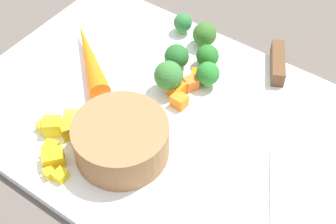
# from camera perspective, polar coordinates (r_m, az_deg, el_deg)

# --- Properties ---
(ground_plane) EXTENTS (4.00, 4.00, 0.00)m
(ground_plane) POSITION_cam_1_polar(r_m,az_deg,el_deg) (0.59, 0.00, -1.40)
(ground_plane) COLOR #575048
(cutting_board) EXTENTS (0.50, 0.34, 0.01)m
(cutting_board) POSITION_cam_1_polar(r_m,az_deg,el_deg) (0.59, 0.00, -1.02)
(cutting_board) COLOR white
(cutting_board) RESTS_ON ground_plane
(prep_bowl) EXTENTS (0.11, 0.11, 0.04)m
(prep_bowl) POSITION_cam_1_polar(r_m,az_deg,el_deg) (0.54, -5.49, -3.24)
(prep_bowl) COLOR olive
(prep_bowl) RESTS_ON cutting_board
(chef_knife) EXTENTS (0.18, 0.31, 0.02)m
(chef_knife) POSITION_cam_1_polar(r_m,az_deg,el_deg) (0.60, 12.78, 0.69)
(chef_knife) COLOR silver
(chef_knife) RESTS_ON cutting_board
(whole_carrot) EXTENTS (0.13, 0.10, 0.03)m
(whole_carrot) POSITION_cam_1_polar(r_m,az_deg,el_deg) (0.65, -9.17, 6.44)
(whole_carrot) COLOR orange
(whole_carrot) RESTS_ON cutting_board
(carrot_dice_0) EXTENTS (0.02, 0.02, 0.02)m
(carrot_dice_0) POSITION_cam_1_polar(r_m,az_deg,el_deg) (0.61, 2.68, 3.38)
(carrot_dice_0) COLOR orange
(carrot_dice_0) RESTS_ON cutting_board
(carrot_dice_1) EXTENTS (0.02, 0.02, 0.02)m
(carrot_dice_1) POSITION_cam_1_polar(r_m,az_deg,el_deg) (0.61, 1.06, 2.71)
(carrot_dice_1) COLOR orange
(carrot_dice_1) RESTS_ON cutting_board
(carrot_dice_2) EXTENTS (0.02, 0.02, 0.01)m
(carrot_dice_2) POSITION_cam_1_polar(r_m,az_deg,el_deg) (0.63, 4.51, 4.00)
(carrot_dice_2) COLOR orange
(carrot_dice_2) RESTS_ON cutting_board
(carrot_dice_3) EXTENTS (0.02, 0.02, 0.02)m
(carrot_dice_3) POSITION_cam_1_polar(r_m,az_deg,el_deg) (0.59, 1.61, 1.17)
(carrot_dice_3) COLOR orange
(carrot_dice_3) RESTS_ON cutting_board
(carrot_dice_4) EXTENTS (0.02, 0.02, 0.01)m
(carrot_dice_4) POSITION_cam_1_polar(r_m,az_deg,el_deg) (0.63, 3.27, 4.43)
(carrot_dice_4) COLOR orange
(carrot_dice_4) RESTS_ON cutting_board
(pepper_dice_0) EXTENTS (0.01, 0.01, 0.01)m
(pepper_dice_0) POSITION_cam_1_polar(r_m,az_deg,el_deg) (0.54, -12.43, -7.25)
(pepper_dice_0) COLOR yellow
(pepper_dice_0) RESTS_ON cutting_board
(pepper_dice_1) EXTENTS (0.03, 0.03, 0.02)m
(pepper_dice_1) POSITION_cam_1_polar(r_m,az_deg,el_deg) (0.55, -13.22, -5.26)
(pepper_dice_1) COLOR yellow
(pepper_dice_1) RESTS_ON cutting_board
(pepper_dice_2) EXTENTS (0.03, 0.03, 0.02)m
(pepper_dice_2) POSITION_cam_1_polar(r_m,az_deg,el_deg) (0.58, -13.35, -1.63)
(pepper_dice_2) COLOR yellow
(pepper_dice_2) RESTS_ON cutting_board
(pepper_dice_3) EXTENTS (0.02, 0.02, 0.02)m
(pepper_dice_3) POSITION_cam_1_polar(r_m,az_deg,el_deg) (0.57, -11.57, -2.04)
(pepper_dice_3) COLOR yellow
(pepper_dice_3) RESTS_ON cutting_board
(pepper_dice_4) EXTENTS (0.03, 0.03, 0.02)m
(pepper_dice_4) POSITION_cam_1_polar(r_m,az_deg,el_deg) (0.58, -10.97, -1.11)
(pepper_dice_4) COLOR yellow
(pepper_dice_4) RESTS_ON cutting_board
(pepper_dice_5) EXTENTS (0.01, 0.01, 0.01)m
(pepper_dice_5) POSITION_cam_1_polar(r_m,az_deg,el_deg) (0.59, -14.43, -1.68)
(pepper_dice_5) COLOR yellow
(pepper_dice_5) RESTS_ON cutting_board
(pepper_dice_6) EXTENTS (0.01, 0.01, 0.01)m
(pepper_dice_6) POSITION_cam_1_polar(r_m,az_deg,el_deg) (0.55, -13.69, -6.94)
(pepper_dice_6) COLOR yellow
(pepper_dice_6) RESTS_ON cutting_board
(pepper_dice_7) EXTENTS (0.02, 0.02, 0.02)m
(pepper_dice_7) POSITION_cam_1_polar(r_m,az_deg,el_deg) (0.56, -13.49, -4.16)
(pepper_dice_7) COLOR yellow
(pepper_dice_7) RESTS_ON cutting_board
(broccoli_floret_0) EXTENTS (0.03, 0.03, 0.03)m
(broccoli_floret_0) POSITION_cam_1_polar(r_m,az_deg,el_deg) (0.67, 4.29, 8.99)
(broccoli_floret_0) COLOR #7FAD5A
(broccoli_floret_0) RESTS_ON cutting_board
(broccoli_floret_1) EXTENTS (0.03, 0.03, 0.03)m
(broccoli_floret_1) POSITION_cam_1_polar(r_m,az_deg,el_deg) (0.63, 1.01, 6.46)
(broccoli_floret_1) COLOR #80AF60
(broccoli_floret_1) RESTS_ON cutting_board
(broccoli_floret_2) EXTENTS (0.03, 0.03, 0.03)m
(broccoli_floret_2) POSITION_cam_1_polar(r_m,az_deg,el_deg) (0.69, 1.74, 10.35)
(broccoli_floret_2) COLOR #84BF5C
(broccoli_floret_2) RESTS_ON cutting_board
(broccoli_floret_3) EXTENTS (0.03, 0.03, 0.03)m
(broccoli_floret_3) POSITION_cam_1_polar(r_m,az_deg,el_deg) (0.64, 4.64, 6.51)
(broccoli_floret_3) COLOR #83B066
(broccoli_floret_3) RESTS_ON cutting_board
(broccoli_floret_4) EXTENTS (0.04, 0.04, 0.04)m
(broccoli_floret_4) POSITION_cam_1_polar(r_m,az_deg,el_deg) (0.60, 0.07, 4.23)
(broccoli_floret_4) COLOR #8BBB6A
(broccoli_floret_4) RESTS_ON cutting_board
(broccoli_floret_5) EXTENTS (0.03, 0.03, 0.03)m
(broccoli_floret_5) POSITION_cam_1_polar(r_m,az_deg,el_deg) (0.61, 4.68, 4.46)
(broccoli_floret_5) COLOR #86B260
(broccoli_floret_5) RESTS_ON cutting_board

